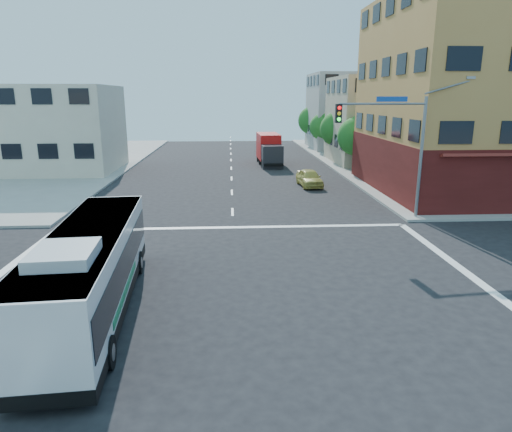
{
  "coord_description": "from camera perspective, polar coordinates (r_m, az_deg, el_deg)",
  "views": [
    {
      "loc": [
        -0.1,
        -14.66,
        6.98
      ],
      "look_at": [
        0.93,
        3.41,
        2.24
      ],
      "focal_mm": 32.0,
      "sensor_mm": 36.0,
      "label": 1
    }
  ],
  "objects": [
    {
      "name": "ground",
      "position": [
        16.24,
        -2.64,
        -10.79
      ],
      "size": [
        120.0,
        120.0,
        0.0
      ],
      "primitive_type": "plane",
      "color": "black",
      "rests_on": "ground"
    },
    {
      "name": "corner_building_ne",
      "position": [
        38.76,
        28.56,
        11.35
      ],
      "size": [
        18.1,
        15.44,
        14.0
      ],
      "color": "#B78141",
      "rests_on": "ground"
    },
    {
      "name": "building_east_near",
      "position": [
        51.61,
        16.4,
        11.37
      ],
      "size": [
        12.06,
        10.06,
        9.0
      ],
      "color": "tan",
      "rests_on": "ground"
    },
    {
      "name": "building_east_far",
      "position": [
        64.95,
        12.29,
        12.63
      ],
      "size": [
        12.06,
        10.06,
        10.0
      ],
      "color": "gray",
      "rests_on": "ground"
    },
    {
      "name": "building_west",
      "position": [
        47.83,
        -24.35,
        9.86
      ],
      "size": [
        12.06,
        10.06,
        8.0
      ],
      "color": "beige",
      "rests_on": "ground"
    },
    {
      "name": "signal_mast_ne",
      "position": [
        26.97,
        16.9,
        9.82
      ],
      "size": [
        7.91,
        1.13,
        8.07
      ],
      "color": "slate",
      "rests_on": "ground"
    },
    {
      "name": "street_tree_a",
      "position": [
        44.37,
        12.64,
        9.97
      ],
      "size": [
        3.6,
        3.6,
        5.53
      ],
      "color": "#382514",
      "rests_on": "ground"
    },
    {
      "name": "street_tree_b",
      "position": [
        52.09,
        10.26,
        10.92
      ],
      "size": [
        3.8,
        3.8,
        5.79
      ],
      "color": "#382514",
      "rests_on": "ground"
    },
    {
      "name": "street_tree_c",
      "position": [
        59.9,
        8.47,
        11.18
      ],
      "size": [
        3.4,
        3.4,
        5.29
      ],
      "color": "#382514",
      "rests_on": "ground"
    },
    {
      "name": "street_tree_d",
      "position": [
        67.73,
        7.11,
        11.97
      ],
      "size": [
        4.0,
        4.0,
        6.03
      ],
      "color": "#382514",
      "rests_on": "ground"
    },
    {
      "name": "transit_bus",
      "position": [
        15.86,
        -19.95,
        -6.31
      ],
      "size": [
        3.06,
        10.76,
        3.15
      ],
      "rotation": [
        0.0,
        0.0,
        0.08
      ],
      "color": "black",
      "rests_on": "ground"
    },
    {
      "name": "box_truck",
      "position": [
        48.47,
        1.65,
        8.25
      ],
      "size": [
        2.34,
        7.15,
        3.18
      ],
      "rotation": [
        0.0,
        0.0,
        0.04
      ],
      "color": "black",
      "rests_on": "ground"
    },
    {
      "name": "parked_car",
      "position": [
        36.88,
        6.7,
        4.76
      ],
      "size": [
        1.87,
        4.07,
        1.35
      ],
      "primitive_type": "imported",
      "rotation": [
        0.0,
        0.0,
        0.07
      ],
      "color": "#C1B34F",
      "rests_on": "ground"
    }
  ]
}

